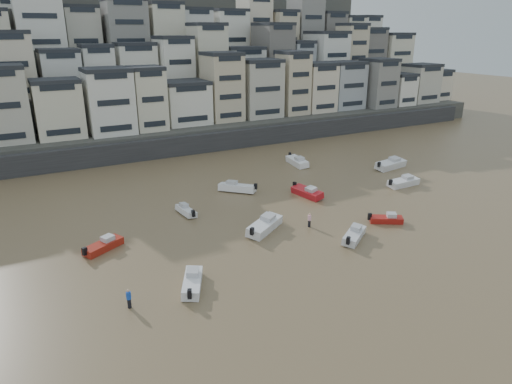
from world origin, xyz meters
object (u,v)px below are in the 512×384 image
boat_a (354,234)px  boat_j (192,280)px  boat_c (265,224)px  person_pink (309,220)px  boat_b (386,218)px  boat_i (297,160)px  boat_k (103,244)px  boat_f (186,210)px  boat_h (237,186)px  boat_g (391,163)px  person_blue (129,298)px  boat_d (404,181)px  boat_e (307,191)px

boat_a → boat_j: bearing=147.6°
boat_c → person_pink: bearing=-49.7°
boat_b → boat_i: (4.32, 25.87, 0.26)m
boat_b → boat_k: boat_k is taller
boat_f → boat_h: size_ratio=0.73×
boat_g → boat_j: 46.81m
boat_f → boat_c: bearing=-151.6°
boat_b → boat_h: (-10.73, 18.60, 0.22)m
boat_k → person_blue: person_blue is taller
boat_d → boat_f: bearing=169.5°
boat_f → boat_j: bearing=155.7°
boat_c → boat_k: bearing=134.3°
boat_h → person_blue: person_blue is taller
boat_f → boat_g: size_ratio=0.64×
boat_d → boat_k: 43.24m
boat_d → boat_h: boat_h is taller
boat_j → boat_k: size_ratio=1.08×
boat_h → boat_k: 22.75m
boat_b → boat_i: size_ratio=0.69×
boat_a → boat_h: bearing=67.0°
boat_d → boat_i: boat_i is taller
boat_j → boat_e: bearing=-31.0°
boat_a → boat_i: boat_i is taller
boat_a → boat_d: bearing=-4.5°
boat_k → boat_b: bearing=-45.3°
boat_a → boat_g: boat_g is taller
boat_j → boat_a: bearing=-61.6°
boat_i → boat_k: size_ratio=1.26×
boat_d → person_pink: person_pink is taller
boat_f → person_blue: person_blue is taller
boat_b → boat_h: 21.48m
boat_c → boat_f: size_ratio=1.49×
boat_a → person_blue: bearing=148.1°
boat_c → person_blue: bearing=171.6°
boat_i → person_pink: bearing=-22.9°
boat_j → person_blue: (-5.75, -0.45, 0.15)m
boat_b → person_pink: person_pink is taller
boat_g → person_pink: size_ratio=3.82×
boat_c → boat_h: bearing=43.6°
person_blue → person_pink: bearing=15.9°
boat_i → person_blue: (-35.82, -28.96, 0.03)m
boat_e → boat_k: 28.33m
boat_a → boat_k: 26.98m
person_pink → boat_f: bearing=136.8°
boat_e → person_blue: size_ratio=3.15×
boat_c → person_blue: size_ratio=3.64×
boat_d → boat_g: size_ratio=0.85×
boat_b → person_pink: 9.47m
boat_h → boat_k: bearing=70.0°
boat_i → boat_k: (-35.59, -17.04, -0.17)m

